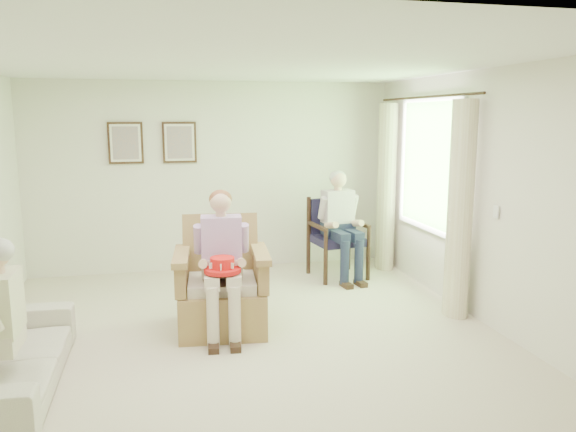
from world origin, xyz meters
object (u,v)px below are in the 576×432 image
at_px(person_wicker, 222,252).
at_px(hatbox, 243,294).
at_px(wood_armchair, 336,234).
at_px(wicker_armchair, 222,294).
at_px(sofa, 8,356).
at_px(person_dark, 340,217).
at_px(red_hat, 222,266).

bearing_deg(person_wicker, hatbox, 59.51).
relative_size(wood_armchair, hatbox, 1.45).
bearing_deg(wood_armchair, wicker_armchair, -144.50).
relative_size(sofa, person_dark, 1.37).
height_order(wood_armchair, person_dark, person_dark).
relative_size(wicker_armchair, hatbox, 1.59).
height_order(person_dark, red_hat, person_dark).
bearing_deg(person_dark, hatbox, -147.41).
height_order(wicker_armchair, red_hat, wicker_armchair).
height_order(person_wicker, hatbox, person_wicker).
relative_size(person_dark, red_hat, 4.00).
height_order(person_wicker, person_dark, person_dark).
xyz_separation_m(sofa, person_dark, (3.50, 2.36, 0.55)).
bearing_deg(person_dark, sofa, -153.41).
bearing_deg(hatbox, person_wicker, -125.68).
height_order(sofa, person_wicker, person_wicker).
bearing_deg(red_hat, hatbox, 63.74).
bearing_deg(wood_armchair, person_wicker, -141.96).
bearing_deg(person_dark, person_wicker, -144.89).
xyz_separation_m(wood_armchair, hatbox, (-1.48, -1.41, -0.29)).
distance_m(person_wicker, hatbox, 0.69).
bearing_deg(hatbox, red_hat, -116.26).
bearing_deg(person_wicker, sofa, -151.08).
relative_size(person_wicker, person_dark, 1.00).
bearing_deg(wood_armchair, hatbox, -143.76).
xyz_separation_m(wicker_armchair, hatbox, (0.24, 0.19, -0.08)).
distance_m(sofa, hatbox, 2.31).
bearing_deg(wood_armchair, person_dark, -97.38).
bearing_deg(person_wicker, wood_armchair, 50.61).
bearing_deg(red_hat, wicker_armchair, 86.15).
xyz_separation_m(sofa, red_hat, (1.76, 0.58, 0.46)).
xyz_separation_m(wicker_armchair, sofa, (-1.78, -0.93, -0.08)).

